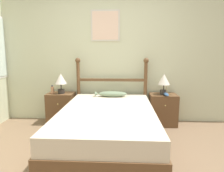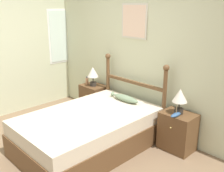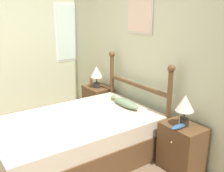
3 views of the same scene
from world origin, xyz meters
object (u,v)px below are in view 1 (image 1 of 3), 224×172
table_lamp_left (61,80)px  fish_pillow (112,94)px  table_lamp_right (164,81)px  bottle (52,90)px  nightstand_left (61,108)px  nightstand_right (163,110)px  bed (108,128)px  model_boat (166,94)px

table_lamp_left → fish_pillow: 0.99m
table_lamp_right → bottle: table_lamp_right is taller
fish_pillow → table_lamp_right: bearing=7.8°
nightstand_left → table_lamp_right: bearing=-0.2°
table_lamp_left → bottle: table_lamp_left is taller
nightstand_right → fish_pillow: size_ratio=1.01×
bed → nightstand_left: nightstand_left is taller
bed → nightstand_left: (-0.97, 0.92, 0.02)m
table_lamp_left → table_lamp_right: bearing=0.6°
nightstand_left → table_lamp_left: bearing=-48.6°
fish_pillow → nightstand_left: bearing=172.0°
bed → fish_pillow: fish_pillow is taller
bed → fish_pillow: size_ratio=3.61×
nightstand_left → bottle: size_ratio=3.51×
nightstand_left → model_boat: 1.99m
fish_pillow → bottle: bearing=175.5°
nightstand_left → table_lamp_left: (0.02, -0.02, 0.54)m
table_lamp_left → fish_pillow: bearing=-6.7°
nightstand_right → fish_pillow: fish_pillow is taller
table_lamp_right → model_boat: 0.25m
bottle → fish_pillow: bottle is taller
nightstand_left → table_lamp_right: table_lamp_right is taller
bed → model_boat: bearing=39.1°
nightstand_right → table_lamp_left: 1.99m
nightstand_left → table_lamp_right: (1.93, -0.01, 0.54)m
table_lamp_left → bottle: size_ratio=2.27×
nightstand_left → table_lamp_right: size_ratio=1.54×
table_lamp_left → fish_pillow: table_lamp_left is taller
nightstand_left → table_lamp_left: table_lamp_left is taller
bed → table_lamp_left: 1.42m
bed → nightstand_right: bearing=43.7°
table_lamp_left → bottle: 0.24m
nightstand_left → nightstand_right: same height
nightstand_left → model_boat: (1.96, -0.12, 0.32)m
table_lamp_right → nightstand_right: bearing=51.4°
nightstand_right → bed: bearing=-136.3°
nightstand_right → table_lamp_right: 0.54m
table_lamp_left → model_boat: bearing=-2.8°
table_lamp_right → model_boat: table_lamp_right is taller
table_lamp_left → nightstand_left: bearing=131.4°
nightstand_right → fish_pillow: 1.02m
bed → bottle: bearing=141.6°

